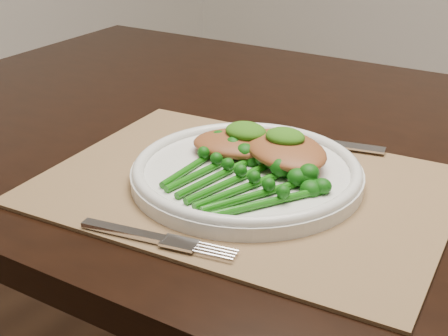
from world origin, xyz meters
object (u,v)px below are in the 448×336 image
Objects in this scene: dinner_plate at (247,172)px; chicken_fillet_left at (242,143)px; broccolini_bundle at (229,183)px; placemat at (245,186)px.

chicken_fillet_left reaches higher than dinner_plate.
chicken_fillet_left is 0.10m from broccolini_bundle.
dinner_plate is 0.05m from chicken_fillet_left.
broccolini_bundle is at bearing -93.50° from chicken_fillet_left.
chicken_fillet_left is 0.65× the size of broccolini_bundle.
placemat is 0.07m from chicken_fillet_left.
broccolini_bundle reaches higher than dinner_plate.
broccolini_bundle is (0.01, -0.05, 0.01)m from dinner_plate.
broccolini_bundle is at bearing -79.20° from dinner_plate.
dinner_plate is 1.46× the size of broccolini_bundle.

